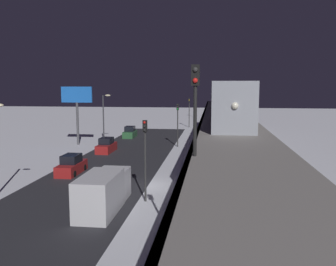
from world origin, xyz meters
TOP-DOWN VIEW (x-y plane):
  - ground_plane at (0.00, 0.00)m, footprint 240.00×240.00m
  - avenue_asphalt at (5.26, 0.00)m, footprint 11.00×87.05m
  - elevated_railway at (-7.26, 0.00)m, footprint 5.00×87.05m
  - subway_train at (-7.35, -18.89)m, footprint 2.94×55.47m
  - rail_signal at (-5.22, 15.79)m, footprint 0.36×0.41m
  - sedan_red at (8.46, -3.62)m, footprint 1.91×4.73m
  - sedan_red_2 at (8.46, -16.06)m, footprint 1.80×4.68m
  - sedan_green at (8.46, -30.34)m, footprint 1.80×4.11m
  - box_truck at (1.86, 6.61)m, footprint 2.40×7.40m
  - traffic_light_near at (-0.84, 4.49)m, footprint 0.32×0.44m
  - traffic_light_mid at (-0.84, -21.49)m, footprint 0.32×0.44m
  - traffic_light_far at (-0.84, -47.46)m, footprint 0.32×0.44m
  - traffic_light_distant at (-0.84, -73.44)m, footprint 0.32×0.44m
  - commercial_billboard at (14.60, -21.56)m, footprint 4.80×0.36m
  - street_lamp_far at (11.33, -25.00)m, footprint 1.35×0.44m

SIDE VIEW (x-z plane):
  - ground_plane at x=0.00m, z-range 0.00..0.00m
  - avenue_asphalt at x=5.26m, z-range 0.00..0.01m
  - sedan_red at x=8.46m, z-range -0.20..1.77m
  - sedan_red_2 at x=8.46m, z-range -0.19..1.78m
  - sedan_green at x=8.46m, z-range -0.19..1.78m
  - box_truck at x=1.86m, z-range -0.05..2.75m
  - traffic_light_near at x=-0.84m, z-range 1.00..7.40m
  - traffic_light_mid at x=-0.84m, z-range 1.00..7.40m
  - traffic_light_far at x=-0.84m, z-range 1.00..7.40m
  - traffic_light_distant at x=-0.84m, z-range 1.00..7.40m
  - street_lamp_far at x=11.33m, z-range 0.99..8.64m
  - elevated_railway at x=-7.26m, z-range 2.14..8.05m
  - commercial_billboard at x=14.60m, z-range 2.38..11.28m
  - subway_train at x=-7.35m, z-range 6.00..9.40m
  - rail_signal at x=-5.22m, z-range 6.64..10.64m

